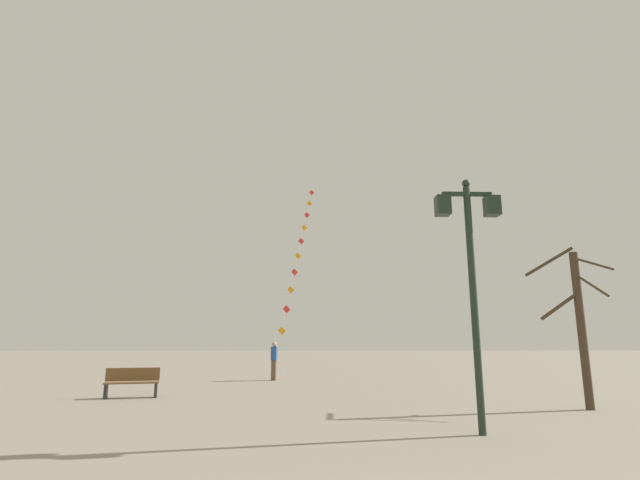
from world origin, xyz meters
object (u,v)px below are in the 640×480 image
at_px(twin_lantern_lamp_post, 471,253).
at_px(bare_tree, 579,322).
at_px(park_bench, 132,383).
at_px(kite_train, 298,256).
at_px(kite_flyer, 274,360).

relative_size(twin_lantern_lamp_post, bare_tree, 1.17).
bearing_deg(park_bench, kite_train, 57.78).
relative_size(kite_train, park_bench, 8.03).
distance_m(kite_train, kite_flyer, 9.99).
xyz_separation_m(twin_lantern_lamp_post, kite_train, (-3.70, 20.97, 3.65)).
bearing_deg(kite_train, twin_lantern_lamp_post, -79.99).
relative_size(bare_tree, park_bench, 2.54).
bearing_deg(park_bench, bare_tree, -27.54).
distance_m(bare_tree, park_bench, 13.02).
xyz_separation_m(kite_flyer, bare_tree, (8.56, -9.90, 1.28)).
bearing_deg(kite_flyer, kite_train, 0.35).
relative_size(kite_train, bare_tree, 3.16).
height_order(twin_lantern_lamp_post, park_bench, twin_lantern_lamp_post).
bearing_deg(kite_flyer, bare_tree, -131.99).
relative_size(twin_lantern_lamp_post, kite_train, 0.37).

